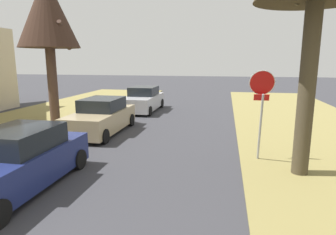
{
  "coord_description": "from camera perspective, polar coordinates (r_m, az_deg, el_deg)",
  "views": [
    {
      "loc": [
        3.03,
        -0.59,
        3.3
      ],
      "look_at": [
        1.47,
        7.33,
        1.69
      ],
      "focal_mm": 31.1,
      "sensor_mm": 36.0,
      "label": 1
    }
  ],
  "objects": [
    {
      "name": "parked_sedan_tan",
      "position": [
        13.65,
        -12.94,
        0.08
      ],
      "size": [
        1.95,
        4.41,
        1.57
      ],
      "color": "tan",
      "rests_on": "ground"
    },
    {
      "name": "parked_sedan_navy",
      "position": [
        8.5,
        -27.57,
        -7.71
      ],
      "size": [
        1.95,
        4.41,
        1.57
      ],
      "color": "navy",
      "rests_on": "ground"
    },
    {
      "name": "stop_sign_far",
      "position": [
        9.82,
        17.86,
        4.06
      ],
      "size": [
        0.81,
        0.61,
        2.93
      ],
      "color": "#9EA0A5",
      "rests_on": "grass_verge_right"
    },
    {
      "name": "parked_sedan_silver",
      "position": [
        19.13,
        -4.89,
        3.46
      ],
      "size": [
        1.95,
        4.41,
        1.57
      ],
      "color": "#BCBCC1",
      "rests_on": "ground"
    },
    {
      "name": "street_tree_left_mid_b",
      "position": [
        16.48,
        -22.57,
        18.28
      ],
      "size": [
        3.04,
        3.04,
        7.38
      ],
      "color": "#4A352B",
      "rests_on": "grass_verge_left"
    }
  ]
}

